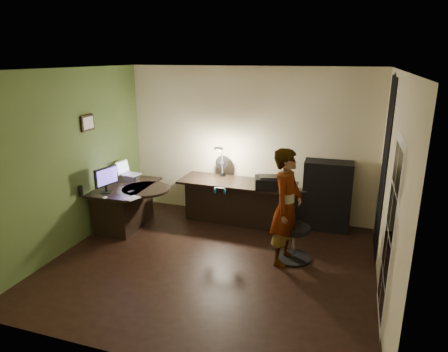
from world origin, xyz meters
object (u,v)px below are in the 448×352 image
(desk_left, at_px, (127,206))
(office_chair, at_px, (294,228))
(monitor, at_px, (106,183))
(person, at_px, (286,207))
(desk_right, at_px, (237,202))
(cabinet, at_px, (327,196))

(desk_left, height_order, office_chair, office_chair)
(monitor, xyz_separation_m, person, (2.92, 0.00, -0.06))
(person, bearing_deg, monitor, 100.78)
(desk_left, bearing_deg, office_chair, -7.46)
(desk_left, xyz_separation_m, office_chair, (2.92, -0.26, 0.11))
(desk_left, relative_size, monitor, 2.78)
(desk_left, bearing_deg, desk_right, 21.33)
(desk_left, distance_m, office_chair, 2.94)
(desk_right, height_order, monitor, monitor)
(office_chair, bearing_deg, desk_right, 119.20)
(desk_left, relative_size, desk_right, 0.63)
(office_chair, height_order, person, person)
(desk_left, xyz_separation_m, cabinet, (3.27, 1.01, 0.22))
(monitor, bearing_deg, office_chair, 15.30)
(desk_right, relative_size, person, 1.21)
(cabinet, distance_m, person, 1.48)
(desk_right, height_order, cabinet, cabinet)
(desk_right, relative_size, office_chair, 2.11)
(monitor, bearing_deg, desk_right, 44.77)
(desk_left, height_order, person, person)
(cabinet, bearing_deg, desk_left, -164.51)
(person, bearing_deg, office_chair, -31.01)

